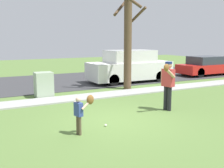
{
  "coord_description": "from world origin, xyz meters",
  "views": [
    {
      "loc": [
        -4.02,
        -7.32,
        2.57
      ],
      "look_at": [
        0.3,
        0.98,
        1.0
      ],
      "focal_mm": 43.54,
      "sensor_mm": 36.0,
      "label": 1
    }
  ],
  "objects_px": {
    "utility_cabinet": "(44,85)",
    "parked_van_white": "(130,67)",
    "parked_hatchback_red": "(205,66)",
    "street_tree_near": "(128,31)",
    "person_adult": "(168,80)",
    "baseball": "(106,125)",
    "person_child": "(81,109)"
  },
  "relations": [
    {
      "from": "utility_cabinet",
      "to": "parked_van_white",
      "type": "xyz_separation_m",
      "value": [
        5.6,
        1.93,
        0.35
      ]
    },
    {
      "from": "person_adult",
      "to": "street_tree_near",
      "type": "distance_m",
      "value": 4.77
    },
    {
      "from": "parked_van_white",
      "to": "parked_hatchback_red",
      "type": "xyz_separation_m",
      "value": [
        6.27,
        0.08,
        -0.24
      ]
    },
    {
      "from": "person_adult",
      "to": "baseball",
      "type": "xyz_separation_m",
      "value": [
        -2.77,
        -0.61,
        -1.06
      ]
    },
    {
      "from": "baseball",
      "to": "person_child",
      "type": "bearing_deg",
      "value": -160.8
    },
    {
      "from": "person_adult",
      "to": "person_child",
      "type": "bearing_deg",
      "value": 0.33
    },
    {
      "from": "person_adult",
      "to": "street_tree_near",
      "type": "xyz_separation_m",
      "value": [
        0.9,
        4.3,
        1.85
      ]
    },
    {
      "from": "person_adult",
      "to": "baseball",
      "type": "distance_m",
      "value": 3.03
    },
    {
      "from": "utility_cabinet",
      "to": "street_tree_near",
      "type": "relative_size",
      "value": 0.2
    },
    {
      "from": "person_child",
      "to": "utility_cabinet",
      "type": "distance_m",
      "value": 5.26
    },
    {
      "from": "utility_cabinet",
      "to": "baseball",
      "type": "bearing_deg",
      "value": -82.95
    },
    {
      "from": "street_tree_near",
      "to": "parked_van_white",
      "type": "height_order",
      "value": "street_tree_near"
    },
    {
      "from": "utility_cabinet",
      "to": "parked_hatchback_red",
      "type": "bearing_deg",
      "value": 9.58
    },
    {
      "from": "street_tree_near",
      "to": "person_adult",
      "type": "bearing_deg",
      "value": -101.83
    },
    {
      "from": "baseball",
      "to": "parked_van_white",
      "type": "xyz_separation_m",
      "value": [
        4.99,
        6.89,
        0.87
      ]
    },
    {
      "from": "parked_van_white",
      "to": "parked_hatchback_red",
      "type": "relative_size",
      "value": 1.25
    },
    {
      "from": "baseball",
      "to": "street_tree_near",
      "type": "relative_size",
      "value": 0.01
    },
    {
      "from": "baseball",
      "to": "parked_hatchback_red",
      "type": "height_order",
      "value": "parked_hatchback_red"
    },
    {
      "from": "person_child",
      "to": "baseball",
      "type": "relative_size",
      "value": 14.66
    },
    {
      "from": "baseball",
      "to": "utility_cabinet",
      "type": "relative_size",
      "value": 0.07
    },
    {
      "from": "utility_cabinet",
      "to": "parked_van_white",
      "type": "bearing_deg",
      "value": 19.0
    },
    {
      "from": "person_child",
      "to": "parked_van_white",
      "type": "xyz_separation_m",
      "value": [
        5.85,
        7.19,
        0.2
      ]
    },
    {
      "from": "person_adult",
      "to": "utility_cabinet",
      "type": "xyz_separation_m",
      "value": [
        -3.38,
        4.35,
        -0.54
      ]
    },
    {
      "from": "person_child",
      "to": "parked_hatchback_red",
      "type": "relative_size",
      "value": 0.27
    },
    {
      "from": "street_tree_near",
      "to": "parked_hatchback_red",
      "type": "bearing_deg",
      "value": 15.13
    },
    {
      "from": "baseball",
      "to": "street_tree_near",
      "type": "height_order",
      "value": "street_tree_near"
    },
    {
      "from": "parked_hatchback_red",
      "to": "utility_cabinet",
      "type": "bearing_deg",
      "value": -170.42
    },
    {
      "from": "person_child",
      "to": "parked_hatchback_red",
      "type": "height_order",
      "value": "parked_hatchback_red"
    },
    {
      "from": "person_child",
      "to": "baseball",
      "type": "xyz_separation_m",
      "value": [
        0.86,
        0.3,
        -0.66
      ]
    },
    {
      "from": "street_tree_near",
      "to": "baseball",
      "type": "bearing_deg",
      "value": -126.77
    },
    {
      "from": "baseball",
      "to": "parked_van_white",
      "type": "bearing_deg",
      "value": 54.08
    },
    {
      "from": "utility_cabinet",
      "to": "street_tree_near",
      "type": "height_order",
      "value": "street_tree_near"
    }
  ]
}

